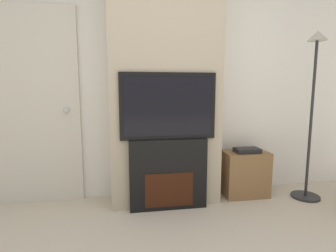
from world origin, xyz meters
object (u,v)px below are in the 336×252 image
object	(u,v)px
fireplace	(168,174)
media_stand	(245,173)
television	(168,106)
floor_lamp	(312,103)

from	to	relation	value
fireplace	media_stand	bearing A→B (deg)	10.78
fireplace	television	xyz separation A→B (m)	(0.00, -0.00, 0.70)
television	floor_lamp	xyz separation A→B (m)	(1.60, -0.00, 0.02)
floor_lamp	media_stand	world-z (taller)	floor_lamp
television	floor_lamp	distance (m)	1.60
television	media_stand	size ratio (longest dim) A/B	1.68
television	media_stand	world-z (taller)	television
fireplace	media_stand	xyz separation A→B (m)	(0.94, 0.18, -0.10)
fireplace	floor_lamp	size ratio (longest dim) A/B	0.43
floor_lamp	media_stand	bearing A→B (deg)	164.64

